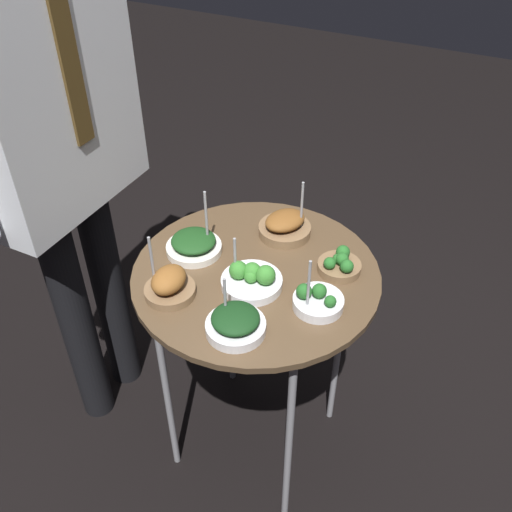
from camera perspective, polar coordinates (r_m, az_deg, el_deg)
ground_plane at (r=1.99m, az=0.00°, el=-17.61°), size 8.00×8.00×0.00m
serving_cart at (r=1.48m, az=0.00°, el=-3.28°), size 0.63×0.63×0.73m
bowl_broccoli_front_right at (r=1.38m, az=-0.41°, el=-2.28°), size 0.15×0.15×0.14m
bowl_roast_mid_left at (r=1.55m, az=3.05°, el=3.00°), size 0.14×0.14×0.16m
bowl_roast_far_rim at (r=1.37m, az=-8.68°, el=-2.84°), size 0.12×0.12×0.17m
bowl_spinach_mid_right at (r=1.49m, az=-6.29°, el=1.11°), size 0.15×0.15×0.18m
bowl_broccoli_center at (r=1.44m, az=8.38°, el=-0.80°), size 0.11×0.11×0.06m
bowl_broccoli_back_right at (r=1.34m, az=6.14°, el=-4.41°), size 0.12×0.12×0.15m
bowl_spinach_near_rim at (r=1.27m, az=-2.06°, el=-6.72°), size 0.14×0.14×0.13m
waiter_figure at (r=1.52m, az=-20.19°, el=12.68°), size 0.61×0.23×1.65m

